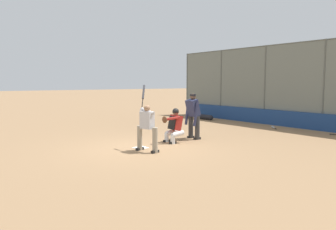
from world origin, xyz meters
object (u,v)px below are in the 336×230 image
spare_bat_near_backstop (273,127)px  equipment_bag_dugout_side (204,117)px  catcher_behind_plate (174,125)px  umpire_home (193,115)px  batter_at_plate (147,126)px

spare_bat_near_backstop → equipment_bag_dugout_side: 4.64m
catcher_behind_plate → spare_bat_near_backstop: bearing=-83.5°
catcher_behind_plate → umpire_home: (0.16, -1.06, 0.29)m
batter_at_plate → catcher_behind_plate: (0.71, -1.61, -0.16)m
equipment_bag_dugout_side → spare_bat_near_backstop: bearing=-178.5°
batter_at_plate → catcher_behind_plate: 1.76m
spare_bat_near_backstop → equipment_bag_dugout_side: bearing=44.2°
spare_bat_near_backstop → batter_at_plate: bearing=138.8°
umpire_home → batter_at_plate: bearing=111.7°
equipment_bag_dugout_side → batter_at_plate: bearing=125.8°
catcher_behind_plate → spare_bat_near_backstop: size_ratio=1.78×
umpire_home → equipment_bag_dugout_side: umpire_home is taller
batter_at_plate → spare_bat_near_backstop: 7.77m
spare_bat_near_backstop → equipment_bag_dugout_side: equipment_bag_dugout_side is taller
batter_at_plate → equipment_bag_dugout_side: batter_at_plate is taller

